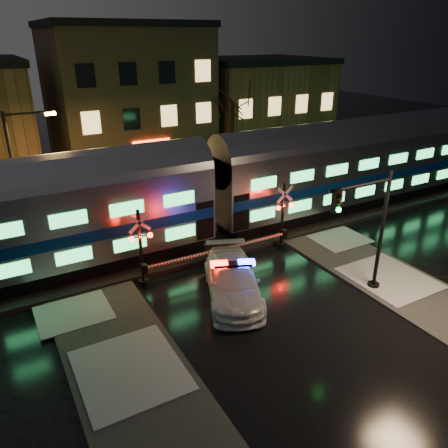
{
  "coord_description": "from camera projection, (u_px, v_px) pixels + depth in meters",
  "views": [
    {
      "loc": [
        -9.48,
        -15.11,
        10.96
      ],
      "look_at": [
        0.38,
        2.5,
        2.2
      ],
      "focal_mm": 35.0,
      "sensor_mm": 36.0,
      "label": 1
    }
  ],
  "objects": [
    {
      "name": "ground",
      "position": [
        243.0,
        286.0,
        20.71
      ],
      "size": [
        120.0,
        120.0,
        0.0
      ],
      "primitive_type": "plane",
      "color": "black",
      "rests_on": "ground"
    },
    {
      "name": "sidewalk_left",
      "position": [
        162.0,
        434.0,
        12.97
      ],
      "size": [
        4.0,
        20.0,
        0.12
      ],
      "primitive_type": "cube",
      "color": "#2D2D2D",
      "rests_on": "ground"
    },
    {
      "name": "crossing_signal_right",
      "position": [
        278.0,
        225.0,
        23.53
      ],
      "size": [
        5.37,
        0.64,
        3.8
      ],
      "color": "black",
      "rests_on": "ground"
    },
    {
      "name": "traffic_light",
      "position": [
        368.0,
        234.0,
        18.88
      ],
      "size": [
        3.73,
        0.68,
        5.76
      ],
      "rotation": [
        0.0,
        0.0,
        -0.15
      ],
      "color": "black",
      "rests_on": "ground"
    },
    {
      "name": "building_mid",
      "position": [
        126.0,
        101.0,
        37.33
      ],
      "size": [
        12.0,
        11.0,
        11.5
      ],
      "primitive_type": "cube",
      "color": "brown",
      "rests_on": "ground"
    },
    {
      "name": "streetlight",
      "position": [
        20.0,
        174.0,
        22.56
      ],
      "size": [
        2.53,
        0.26,
        7.57
      ],
      "color": "black",
      "rests_on": "ground"
    },
    {
      "name": "sidewalk_right",
      "position": [
        444.0,
        310.0,
        18.79
      ],
      "size": [
        4.0,
        20.0,
        0.12
      ],
      "primitive_type": "cube",
      "color": "#2D2D2D",
      "rests_on": "ground"
    },
    {
      "name": "police_car",
      "position": [
        233.0,
        281.0,
        19.59
      ],
      "size": [
        4.25,
        6.05,
        1.8
      ],
      "rotation": [
        0.0,
        0.0,
        -0.39
      ],
      "color": "silver",
      "rests_on": "ground"
    },
    {
      "name": "ballast",
      "position": [
        197.0,
        244.0,
        24.66
      ],
      "size": [
        90.0,
        4.2,
        0.24
      ],
      "primitive_type": "cube",
      "color": "black",
      "rests_on": "ground"
    },
    {
      "name": "crossing_signal_left",
      "position": [
        150.0,
        255.0,
        20.26
      ],
      "size": [
        5.45,
        0.64,
        3.86
      ],
      "color": "black",
      "rests_on": "ground"
    },
    {
      "name": "building_right",
      "position": [
        256.0,
        108.0,
        43.35
      ],
      "size": [
        12.0,
        10.0,
        8.5
      ],
      "primitive_type": "cube",
      "color": "brown",
      "rests_on": "ground"
    },
    {
      "name": "train",
      "position": [
        210.0,
        186.0,
        23.76
      ],
      "size": [
        51.0,
        3.12,
        5.92
      ],
      "color": "black",
      "rests_on": "ballast"
    }
  ]
}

